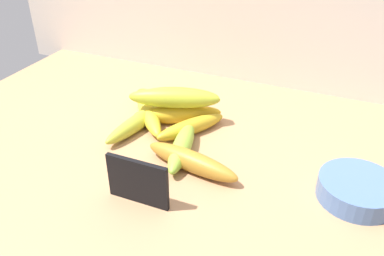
{
  "coord_description": "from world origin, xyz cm",
  "views": [
    {
      "loc": [
        31.96,
        -59.24,
        49.26
      ],
      "look_at": [
        5.63,
        2.51,
        8.0
      ],
      "focal_mm": 37.74,
      "sensor_mm": 36.0,
      "label": 1
    }
  ],
  "objects_px": {
    "chalkboard_sign": "(138,183)",
    "banana_0": "(138,122)",
    "banana_6": "(177,114)",
    "banana_7": "(180,96)",
    "banana_1": "(181,148)",
    "banana_8": "(174,98)",
    "fruit_bowl": "(358,189)",
    "banana_2": "(192,161)",
    "banana_5": "(149,114)",
    "banana_4": "(157,102)",
    "banana_3": "(191,127)"
  },
  "relations": [
    {
      "from": "banana_3",
      "to": "banana_6",
      "type": "xyz_separation_m",
      "value": [
        -0.05,
        0.03,
        0.0
      ]
    },
    {
      "from": "banana_3",
      "to": "banana_4",
      "type": "relative_size",
      "value": 1.09
    },
    {
      "from": "banana_1",
      "to": "banana_3",
      "type": "relative_size",
      "value": 1.04
    },
    {
      "from": "banana_1",
      "to": "banana_8",
      "type": "bearing_deg",
      "value": 120.6
    },
    {
      "from": "banana_0",
      "to": "banana_4",
      "type": "relative_size",
      "value": 1.32
    },
    {
      "from": "chalkboard_sign",
      "to": "banana_7",
      "type": "xyz_separation_m",
      "value": [
        -0.05,
        0.27,
        0.02
      ]
    },
    {
      "from": "banana_7",
      "to": "banana_2",
      "type": "bearing_deg",
      "value": -58.68
    },
    {
      "from": "banana_4",
      "to": "banana_8",
      "type": "distance_m",
      "value": 0.09
    },
    {
      "from": "banana_1",
      "to": "banana_8",
      "type": "relative_size",
      "value": 0.87
    },
    {
      "from": "banana_1",
      "to": "banana_4",
      "type": "bearing_deg",
      "value": 130.35
    },
    {
      "from": "banana_8",
      "to": "banana_3",
      "type": "bearing_deg",
      "value": -27.76
    },
    {
      "from": "banana_1",
      "to": "banana_8",
      "type": "height_order",
      "value": "banana_8"
    },
    {
      "from": "chalkboard_sign",
      "to": "banana_1",
      "type": "relative_size",
      "value": 0.64
    },
    {
      "from": "chalkboard_sign",
      "to": "banana_8",
      "type": "xyz_separation_m",
      "value": [
        -0.05,
        0.26,
        0.02
      ]
    },
    {
      "from": "banana_0",
      "to": "banana_6",
      "type": "bearing_deg",
      "value": 41.16
    },
    {
      "from": "banana_1",
      "to": "banana_5",
      "type": "distance_m",
      "value": 0.15
    },
    {
      "from": "banana_3",
      "to": "banana_8",
      "type": "xyz_separation_m",
      "value": [
        -0.05,
        0.03,
        0.05
      ]
    },
    {
      "from": "banana_5",
      "to": "banana_7",
      "type": "distance_m",
      "value": 0.08
    },
    {
      "from": "banana_0",
      "to": "banana_8",
      "type": "relative_size",
      "value": 1.01
    },
    {
      "from": "banana_4",
      "to": "banana_6",
      "type": "relative_size",
      "value": 0.78
    },
    {
      "from": "banana_0",
      "to": "banana_3",
      "type": "xyz_separation_m",
      "value": [
        0.11,
        0.03,
        -0.0
      ]
    },
    {
      "from": "banana_6",
      "to": "banana_7",
      "type": "relative_size",
      "value": 1.12
    },
    {
      "from": "fruit_bowl",
      "to": "banana_0",
      "type": "xyz_separation_m",
      "value": [
        -0.45,
        0.05,
        -0.0
      ]
    },
    {
      "from": "banana_1",
      "to": "banana_7",
      "type": "distance_m",
      "value": 0.14
    },
    {
      "from": "banana_6",
      "to": "banana_7",
      "type": "height_order",
      "value": "banana_7"
    },
    {
      "from": "fruit_bowl",
      "to": "banana_3",
      "type": "height_order",
      "value": "fruit_bowl"
    },
    {
      "from": "chalkboard_sign",
      "to": "banana_5",
      "type": "height_order",
      "value": "chalkboard_sign"
    },
    {
      "from": "chalkboard_sign",
      "to": "fruit_bowl",
      "type": "distance_m",
      "value": 0.37
    },
    {
      "from": "banana_6",
      "to": "banana_1",
      "type": "bearing_deg",
      "value": -62.28
    },
    {
      "from": "banana_2",
      "to": "banana_6",
      "type": "distance_m",
      "value": 0.18
    },
    {
      "from": "banana_0",
      "to": "banana_1",
      "type": "distance_m",
      "value": 0.14
    },
    {
      "from": "fruit_bowl",
      "to": "banana_2",
      "type": "bearing_deg",
      "value": -172.06
    },
    {
      "from": "chalkboard_sign",
      "to": "banana_1",
      "type": "height_order",
      "value": "chalkboard_sign"
    },
    {
      "from": "chalkboard_sign",
      "to": "banana_0",
      "type": "bearing_deg",
      "value": 119.97
    },
    {
      "from": "banana_2",
      "to": "banana_5",
      "type": "relative_size",
      "value": 1.02
    },
    {
      "from": "fruit_bowl",
      "to": "banana_5",
      "type": "relative_size",
      "value": 0.7
    },
    {
      "from": "banana_0",
      "to": "banana_1",
      "type": "xyz_separation_m",
      "value": [
        0.13,
        -0.06,
        0.0
      ]
    },
    {
      "from": "banana_2",
      "to": "banana_8",
      "type": "xyz_separation_m",
      "value": [
        -0.1,
        0.14,
        0.04
      ]
    },
    {
      "from": "banana_4",
      "to": "banana_3",
      "type": "bearing_deg",
      "value": -30.99
    },
    {
      "from": "banana_0",
      "to": "banana_1",
      "type": "height_order",
      "value": "banana_1"
    },
    {
      "from": "banana_4",
      "to": "banana_5",
      "type": "relative_size",
      "value": 0.8
    },
    {
      "from": "chalkboard_sign",
      "to": "banana_0",
      "type": "xyz_separation_m",
      "value": [
        -0.12,
        0.2,
        -0.02
      ]
    },
    {
      "from": "banana_5",
      "to": "fruit_bowl",
      "type": "bearing_deg",
      "value": -11.06
    },
    {
      "from": "banana_1",
      "to": "banana_4",
      "type": "relative_size",
      "value": 1.13
    },
    {
      "from": "banana_8",
      "to": "banana_1",
      "type": "bearing_deg",
      "value": -59.4
    },
    {
      "from": "banana_3",
      "to": "banana_2",
      "type": "bearing_deg",
      "value": -66.3
    },
    {
      "from": "banana_0",
      "to": "banana_8",
      "type": "bearing_deg",
      "value": 40.4
    },
    {
      "from": "banana_6",
      "to": "banana_4",
      "type": "bearing_deg",
      "value": 151.67
    },
    {
      "from": "banana_5",
      "to": "banana_6",
      "type": "relative_size",
      "value": 0.98
    },
    {
      "from": "banana_0",
      "to": "banana_2",
      "type": "xyz_separation_m",
      "value": [
        0.16,
        -0.09,
        0.0
      ]
    }
  ]
}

